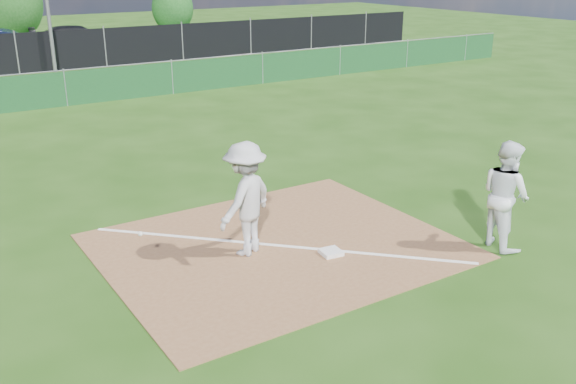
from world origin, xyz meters
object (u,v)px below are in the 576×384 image
at_px(car_mid, 7,45).
at_px(first_base, 331,252).
at_px(runner, 505,195).
at_px(tree_right, 173,8).
at_px(car_right, 79,39).
at_px(play_at_first, 246,199).
at_px(tree_mid, 9,3).

bearing_deg(car_mid, first_base, -167.46).
distance_m(runner, tree_right, 36.66).
bearing_deg(first_base, car_mid, 90.46).
xyz_separation_m(car_mid, car_right, (3.87, 0.84, -0.04)).
bearing_deg(first_base, car_right, 82.63).
bearing_deg(first_base, play_at_first, 143.93).
bearing_deg(runner, tree_right, -3.05).
bearing_deg(runner, play_at_first, 72.47).
height_order(tree_mid, tree_right, tree_mid).
distance_m(play_at_first, car_mid, 26.47).
height_order(car_mid, tree_right, tree_right).
bearing_deg(car_mid, play_at_first, -170.03).
height_order(first_base, runner, runner).
relative_size(tree_mid, tree_right, 1.39).
relative_size(first_base, runner, 0.18).
distance_m(car_right, tree_right, 10.20).
bearing_deg(car_mid, car_right, -65.60).
height_order(first_base, car_mid, car_mid).
bearing_deg(tree_mid, first_base, -92.46).
height_order(first_base, car_right, car_right).
height_order(first_base, tree_right, tree_right).
height_order(play_at_first, tree_right, tree_right).
distance_m(first_base, tree_mid, 34.88).
relative_size(first_base, tree_mid, 0.07).
relative_size(play_at_first, car_right, 0.52).
bearing_deg(tree_right, car_right, -143.43).
xyz_separation_m(tree_mid, tree_right, (10.31, -0.55, -0.66)).
bearing_deg(runner, car_mid, 17.18).
distance_m(play_at_first, car_right, 27.73).
bearing_deg(car_right, tree_right, -43.34).
xyz_separation_m(play_at_first, car_mid, (0.97, 26.46, -0.24)).
distance_m(first_base, car_mid, 27.34).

